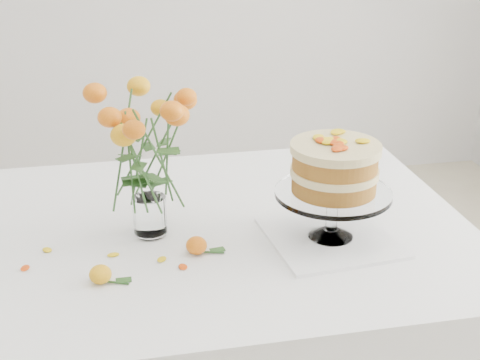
% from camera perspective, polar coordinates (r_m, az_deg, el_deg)
% --- Properties ---
extents(table, '(1.43, 0.93, 0.76)m').
position_cam_1_polar(table, '(1.59, -6.30, -6.83)').
color(table, tan).
rests_on(table, ground).
extents(napkin, '(0.30, 0.30, 0.01)m').
position_cam_1_polar(napkin, '(1.51, 7.72, -4.90)').
color(napkin, white).
rests_on(napkin, table).
extents(cake_stand, '(0.26, 0.26, 0.23)m').
position_cam_1_polar(cake_stand, '(1.45, 8.05, 0.62)').
color(cake_stand, white).
rests_on(cake_stand, napkin).
extents(rose_vase, '(0.27, 0.27, 0.38)m').
position_cam_1_polar(rose_vase, '(1.45, -8.06, 3.11)').
color(rose_vase, white).
rests_on(rose_vase, table).
extents(loose_rose_near, '(0.08, 0.05, 0.04)m').
position_cam_1_polar(loose_rose_near, '(1.36, -11.81, -7.90)').
color(loose_rose_near, '#FFA916').
rests_on(loose_rose_near, table).
extents(loose_rose_far, '(0.08, 0.05, 0.04)m').
position_cam_1_polar(loose_rose_far, '(1.44, -3.72, -5.60)').
color(loose_rose_far, '#D05E0A').
rests_on(loose_rose_far, table).
extents(stray_petal_a, '(0.03, 0.02, 0.00)m').
position_cam_1_polar(stray_petal_a, '(1.46, -10.76, -6.30)').
color(stray_petal_a, yellow).
rests_on(stray_petal_a, table).
extents(stray_petal_b, '(0.03, 0.02, 0.00)m').
position_cam_1_polar(stray_petal_b, '(1.43, -6.69, -6.75)').
color(stray_petal_b, yellow).
rests_on(stray_petal_b, table).
extents(stray_petal_c, '(0.03, 0.02, 0.00)m').
position_cam_1_polar(stray_petal_c, '(1.40, -4.89, -7.41)').
color(stray_petal_c, yellow).
rests_on(stray_petal_c, table).
extents(stray_petal_d, '(0.03, 0.02, 0.00)m').
position_cam_1_polar(stray_petal_d, '(1.51, -16.13, -5.76)').
color(stray_petal_d, yellow).
rests_on(stray_petal_d, table).
extents(stray_petal_e, '(0.03, 0.02, 0.00)m').
position_cam_1_polar(stray_petal_e, '(1.46, -17.87, -7.18)').
color(stray_petal_e, yellow).
rests_on(stray_petal_e, table).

